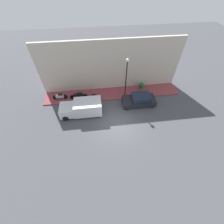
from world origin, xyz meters
name	(u,v)px	position (x,y,z in m)	size (l,w,h in m)	color
ground_plane	(118,125)	(0.00, 0.00, 0.00)	(60.00, 60.00, 0.00)	#47474C
sidewalk	(112,94)	(5.08, 0.00, 0.06)	(2.33, 16.92, 0.13)	brown
building_facade	(111,66)	(6.39, 0.00, 3.20)	(0.30, 16.92, 6.40)	beige
parked_car	(139,100)	(2.86, -2.98, 0.64)	(1.76, 3.83, 1.35)	black
delivery_van	(82,108)	(2.14, 3.71, 0.87)	(1.88, 4.56, 1.70)	silver
motorcycle_black	(79,96)	(4.59, 4.17, 0.58)	(0.30, 2.15, 0.84)	black
motorcycle_red	(93,97)	(4.26, 2.44, 0.51)	(0.30, 1.76, 0.71)	#B21E1E
scooter_silver	(60,96)	(4.75, 6.43, 0.55)	(0.30, 1.77, 0.77)	#B7B7BF
streetlamp	(127,73)	(4.31, -1.52, 3.49)	(0.35, 0.35, 5.07)	black
potted_plant	(141,86)	(5.42, -3.87, 0.70)	(0.69, 0.69, 0.97)	slate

